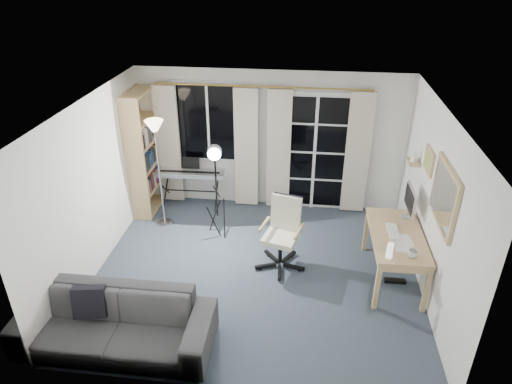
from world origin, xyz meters
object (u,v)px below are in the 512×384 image
office_chair (284,226)px  studio_light (215,163)px  sofa (113,316)px  monitor (410,200)px  desk (397,240)px  torchiere_lamp (156,142)px  keyboard_piano (190,174)px  mug (413,253)px  bookshelf (143,155)px

office_chair → studio_light: bearing=167.4°
studio_light → sofa: (-0.72, -2.37, -0.84)m
sofa → monitor: bearing=30.5°
office_chair → desk: size_ratio=0.76×
studio_light → sofa: 2.61m
desk → office_chair: bearing=171.8°
studio_light → torchiere_lamp: bearing=153.8°
office_chair → sofa: size_ratio=0.47×
torchiere_lamp → sofa: torchiere_lamp is taller
keyboard_piano → mug: keyboard_piano is taller
studio_light → desk: bearing=-25.5°
bookshelf → sofa: 3.29m
sofa → mug: bearing=18.1°
mug → desk: bearing=101.3°
office_chair → desk: (1.53, -0.19, 0.03)m
keyboard_piano → studio_light: 1.26m
mug → monitor: bearing=84.2°
bookshelf → office_chair: size_ratio=2.03×
torchiere_lamp → mug: torchiere_lamp is taller
studio_light → office_chair: 1.37m
office_chair → mug: size_ratio=8.73×
torchiere_lamp → monitor: bearing=-8.8°
monitor → studio_light: bearing=173.1°
desk → monitor: bearing=65.5°
bookshelf → torchiere_lamp: (0.44, -0.51, 0.45)m
bookshelf → keyboard_piano: bearing=6.2°
keyboard_piano → office_chair: (1.71, -1.43, -0.03)m
desk → monitor: monitor is taller
mug → sofa: 3.61m
studio_light → monitor: 2.82m
torchiere_lamp → sofa: bearing=-84.6°
studio_light → desk: (2.60, -0.74, -0.64)m
torchiere_lamp → mug: bearing=-22.7°
sofa → studio_light: bearing=73.0°
keyboard_piano → studio_light: (0.64, -0.88, 0.63)m
torchiere_lamp → mug: (3.67, -1.53, -0.66)m
keyboard_piano → monitor: bearing=-20.8°
office_chair → sofa: office_chair is taller
mug → sofa: (-3.41, -1.12, -0.35)m
monitor → mug: (-0.10, -0.95, -0.22)m
torchiere_lamp → studio_light: torchiere_lamp is taller
torchiere_lamp → keyboard_piano: size_ratio=1.52×
desk → mug: bearing=-79.6°
torchiere_lamp → keyboard_piano: bearing=61.0°
sofa → bookshelf: bearing=102.3°
mug → torchiere_lamp: bearing=157.3°
desk → monitor: (0.20, 0.45, 0.37)m
studio_light → sofa: size_ratio=0.72×
desk → sofa: 3.70m
bookshelf → monitor: bearing=-14.6°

